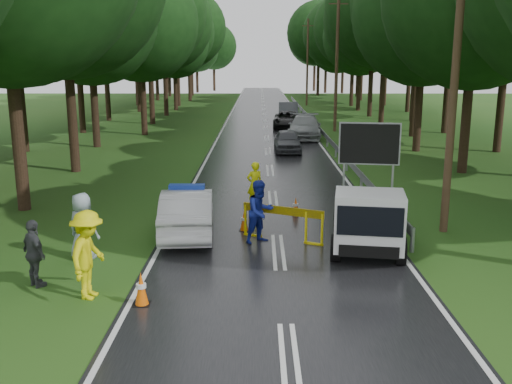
{
  "coord_description": "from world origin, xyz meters",
  "views": [
    {
      "loc": [
        -0.55,
        -15.03,
        5.16
      ],
      "look_at": [
        -0.63,
        1.77,
        1.3
      ],
      "focal_mm": 40.0,
      "sensor_mm": 36.0,
      "label": 1
    }
  ],
  "objects_px": {
    "work_truck": "(368,217)",
    "queue_car_first": "(288,141)",
    "police_sedan": "(188,212)",
    "queue_car_second": "(305,127)",
    "barrier": "(283,215)",
    "queue_car_third": "(288,120)",
    "officer": "(255,185)",
    "queue_car_fourth": "(288,111)",
    "civilian": "(260,212)"
  },
  "relations": [
    {
      "from": "work_truck",
      "to": "queue_car_third",
      "type": "relative_size",
      "value": 0.95
    },
    {
      "from": "queue_car_second",
      "to": "queue_car_third",
      "type": "distance_m",
      "value": 6.06
    },
    {
      "from": "queue_car_first",
      "to": "queue_car_fourth",
      "type": "xyz_separation_m",
      "value": [
        0.95,
        18.14,
        0.15
      ]
    },
    {
      "from": "civilian",
      "to": "queue_car_second",
      "type": "bearing_deg",
      "value": 44.91
    },
    {
      "from": "queue_car_fourth",
      "to": "officer",
      "type": "bearing_deg",
      "value": -93.67
    },
    {
      "from": "police_sedan",
      "to": "queue_car_third",
      "type": "bearing_deg",
      "value": -103.44
    },
    {
      "from": "barrier",
      "to": "queue_car_third",
      "type": "distance_m",
      "value": 28.95
    },
    {
      "from": "queue_car_third",
      "to": "barrier",
      "type": "bearing_deg",
      "value": -89.21
    },
    {
      "from": "work_truck",
      "to": "queue_car_second",
      "type": "xyz_separation_m",
      "value": [
        0.1,
        23.58,
        -0.15
      ]
    },
    {
      "from": "officer",
      "to": "queue_car_fourth",
      "type": "height_order",
      "value": "officer"
    },
    {
      "from": "police_sedan",
      "to": "queue_car_third",
      "type": "height_order",
      "value": "police_sedan"
    },
    {
      "from": "work_truck",
      "to": "barrier",
      "type": "xyz_separation_m",
      "value": [
        -2.34,
        0.68,
        -0.13
      ]
    },
    {
      "from": "civilian",
      "to": "queue_car_third",
      "type": "xyz_separation_m",
      "value": [
        2.24,
        29.04,
        -0.26
      ]
    },
    {
      "from": "civilian",
      "to": "queue_car_first",
      "type": "xyz_separation_m",
      "value": [
        1.63,
        17.04,
        -0.28
      ]
    },
    {
      "from": "barrier",
      "to": "queue_car_fourth",
      "type": "bearing_deg",
      "value": 111.68
    },
    {
      "from": "barrier",
      "to": "queue_car_second",
      "type": "bearing_deg",
      "value": 108.73
    },
    {
      "from": "work_truck",
      "to": "queue_car_second",
      "type": "bearing_deg",
      "value": 98.77
    },
    {
      "from": "police_sedan",
      "to": "queue_car_first",
      "type": "distance_m",
      "value": 16.75
    },
    {
      "from": "police_sedan",
      "to": "work_truck",
      "type": "bearing_deg",
      "value": 161.65
    },
    {
      "from": "queue_car_second",
      "to": "barrier",
      "type": "bearing_deg",
      "value": -90.25
    },
    {
      "from": "officer",
      "to": "civilian",
      "type": "height_order",
      "value": "civilian"
    },
    {
      "from": "officer",
      "to": "queue_car_third",
      "type": "bearing_deg",
      "value": -119.65
    },
    {
      "from": "officer",
      "to": "queue_car_fourth",
      "type": "relative_size",
      "value": 0.34
    },
    {
      "from": "barrier",
      "to": "officer",
      "type": "distance_m",
      "value": 4.09
    },
    {
      "from": "queue_car_first",
      "to": "work_truck",
      "type": "bearing_deg",
      "value": -85.93
    },
    {
      "from": "work_truck",
      "to": "officer",
      "type": "relative_size",
      "value": 2.71
    },
    {
      "from": "queue_car_first",
      "to": "queue_car_second",
      "type": "relative_size",
      "value": 0.71
    },
    {
      "from": "queue_car_second",
      "to": "queue_car_third",
      "type": "relative_size",
      "value": 1.12
    },
    {
      "from": "work_truck",
      "to": "queue_car_third",
      "type": "height_order",
      "value": "work_truck"
    },
    {
      "from": "queue_car_first",
      "to": "queue_car_fourth",
      "type": "bearing_deg",
      "value": 86.62
    },
    {
      "from": "police_sedan",
      "to": "barrier",
      "type": "xyz_separation_m",
      "value": [
        2.85,
        -0.6,
        0.08
      ]
    },
    {
      "from": "work_truck",
      "to": "queue_car_first",
      "type": "bearing_deg",
      "value": 103.46
    },
    {
      "from": "work_truck",
      "to": "queue_car_first",
      "type": "height_order",
      "value": "work_truck"
    },
    {
      "from": "police_sedan",
      "to": "queue_car_fourth",
      "type": "relative_size",
      "value": 0.91
    },
    {
      "from": "police_sedan",
      "to": "queue_car_first",
      "type": "bearing_deg",
      "value": -107.74
    },
    {
      "from": "civilian",
      "to": "queue_car_first",
      "type": "distance_m",
      "value": 17.12
    },
    {
      "from": "queue_car_first",
      "to": "queue_car_third",
      "type": "relative_size",
      "value": 0.8
    },
    {
      "from": "barrier",
      "to": "queue_car_first",
      "type": "relative_size",
      "value": 0.61
    },
    {
      "from": "barrier",
      "to": "officer",
      "type": "height_order",
      "value": "officer"
    },
    {
      "from": "work_truck",
      "to": "officer",
      "type": "height_order",
      "value": "work_truck"
    },
    {
      "from": "barrier",
      "to": "queue_car_fourth",
      "type": "xyz_separation_m",
      "value": [
        1.93,
        35.04,
        0.01
      ]
    },
    {
      "from": "barrier",
      "to": "queue_car_second",
      "type": "relative_size",
      "value": 0.43
    },
    {
      "from": "work_truck",
      "to": "officer",
      "type": "xyz_separation_m",
      "value": [
        -3.19,
        4.68,
        -0.09
      ]
    },
    {
      "from": "civilian",
      "to": "queue_car_second",
      "type": "relative_size",
      "value": 0.35
    },
    {
      "from": "officer",
      "to": "queue_car_third",
      "type": "height_order",
      "value": "officer"
    },
    {
      "from": "officer",
      "to": "queue_car_first",
      "type": "distance_m",
      "value": 13.03
    },
    {
      "from": "queue_car_first",
      "to": "queue_car_second",
      "type": "xyz_separation_m",
      "value": [
        1.47,
        6.0,
        0.13
      ]
    },
    {
      "from": "barrier",
      "to": "queue_car_first",
      "type": "bearing_deg",
      "value": 111.52
    },
    {
      "from": "barrier",
      "to": "queue_car_third",
      "type": "relative_size",
      "value": 0.49
    },
    {
      "from": "queue_car_first",
      "to": "barrier",
      "type": "bearing_deg",
      "value": -93.68
    }
  ]
}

